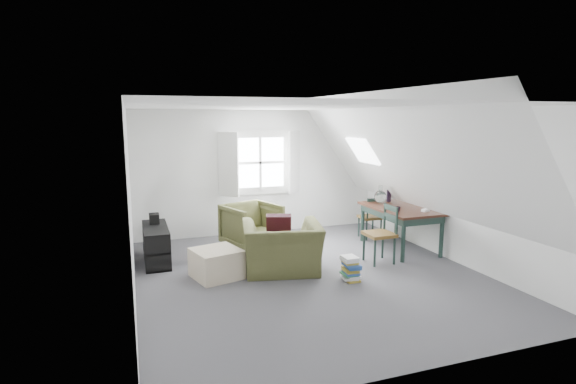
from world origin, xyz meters
name	(u,v)px	position (x,y,z in m)	size (l,w,h in m)	color
floor	(310,275)	(0.00, 0.00, 0.00)	(5.50, 5.50, 0.00)	#4C4C51
ceiling	(312,107)	(0.00, 0.00, 2.50)	(5.50, 5.50, 0.00)	white
wall_back	(260,172)	(0.00, 2.75, 1.25)	(5.00, 5.00, 0.00)	white
wall_front	(428,242)	(0.00, -2.75, 1.25)	(5.00, 5.00, 0.00)	white
wall_left	(130,205)	(-2.50, 0.00, 1.25)	(5.50, 5.50, 0.00)	white
wall_right	(452,185)	(2.50, 0.00, 1.25)	(5.50, 5.50, 0.00)	white
slope_left	(204,161)	(-1.55, 0.00, 1.78)	(5.50, 5.50, 0.00)	white
slope_right	(403,155)	(1.55, 0.00, 1.78)	(5.50, 5.50, 0.00)	white
dormer_window	(261,163)	(0.00, 2.68, 1.45)	(1.71, 0.35, 1.30)	white
skylight	(363,151)	(1.55, 1.30, 1.75)	(0.55, 0.75, 0.04)	white
armchair_near	(282,272)	(-0.35, 0.30, 0.00)	(1.17, 1.02, 0.76)	#474925
armchair_far	(252,248)	(-0.46, 1.69, 0.00)	(0.88, 0.90, 0.82)	#474925
throw_pillow	(279,226)	(-0.35, 0.45, 0.69)	(0.38, 0.11, 0.38)	black
ottoman	(217,263)	(-1.35, 0.38, 0.21)	(0.64, 0.64, 0.43)	beige
dining_table	(400,213)	(2.04, 0.76, 0.66)	(0.92, 1.53, 0.76)	black
demijohn	(380,196)	(1.89, 1.21, 0.90)	(0.23, 0.23, 0.33)	silver
vase_twigs	(389,194)	(2.14, 1.31, 0.91)	(0.09, 0.10, 0.68)	black
cup	(398,212)	(1.79, 0.46, 0.76)	(0.09, 0.09, 0.08)	black
paper_box	(425,210)	(2.24, 0.31, 0.79)	(0.13, 0.09, 0.04)	white
dining_chair_far	(371,217)	(1.91, 1.56, 0.43)	(0.39, 0.39, 0.83)	brown
dining_chair_near	(381,233)	(1.33, 0.20, 0.49)	(0.44, 0.44, 0.94)	brown
media_shelf	(156,247)	(-2.15, 1.40, 0.27)	(0.39, 1.16, 0.59)	black
electronics_box	(154,219)	(-2.15, 1.69, 0.67)	(0.16, 0.22, 0.18)	black
magazine_stack	(351,269)	(0.47, -0.40, 0.18)	(0.27, 0.32, 0.36)	#B29933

